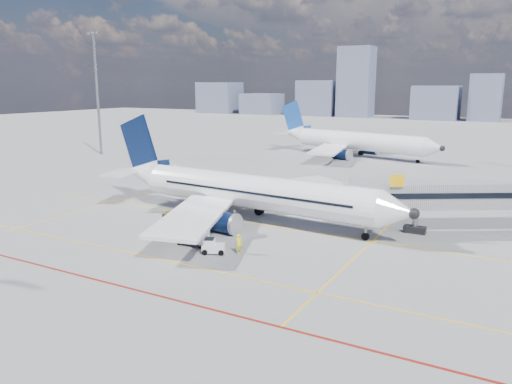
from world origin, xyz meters
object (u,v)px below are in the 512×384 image
belt_loader (183,215)px  ramp_worker (239,244)px  main_aircraft (242,191)px  second_aircraft (352,141)px  baggage_tug (212,246)px  cargo_dolly (193,235)px

belt_loader → ramp_worker: belt_loader is taller
belt_loader → ramp_worker: (11.17, -6.48, 0.28)m
main_aircraft → belt_loader: size_ratio=6.43×
main_aircraft → ramp_worker: main_aircraft is taller
main_aircraft → second_aircraft: (-5.33, 54.64, 0.00)m
ramp_worker → baggage_tug: bearing=136.8°
main_aircraft → second_aircraft: second_aircraft is taller
belt_loader → second_aircraft: bearing=74.8°
main_aircraft → belt_loader: 7.10m
baggage_tug → cargo_dolly: size_ratio=0.72×
main_aircraft → second_aircraft: bearing=99.7°
ramp_worker → cargo_dolly: bearing=109.3°
baggage_tug → ramp_worker: size_ratio=1.27×
second_aircraft → cargo_dolly: bearing=-70.2°
main_aircraft → baggage_tug: main_aircraft is taller
second_aircraft → baggage_tug: (9.03, -66.13, -2.55)m
main_aircraft → baggage_tug: 12.34m
second_aircraft → belt_loader: (-0.02, -58.50, -2.60)m
ramp_worker → main_aircraft: bearing=47.9°
baggage_tug → main_aircraft: bearing=82.9°
baggage_tug → belt_loader: (-9.05, 7.63, -0.05)m
second_aircraft → belt_loader: size_ratio=6.45×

